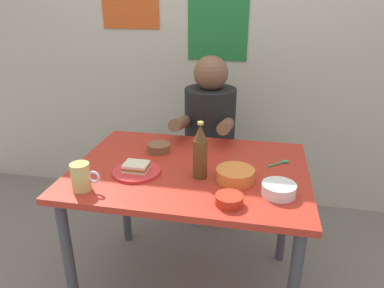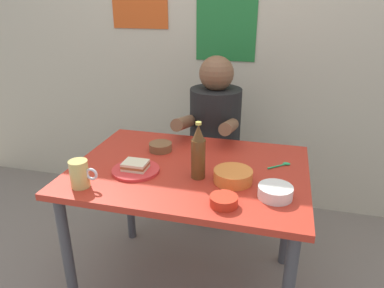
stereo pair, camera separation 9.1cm
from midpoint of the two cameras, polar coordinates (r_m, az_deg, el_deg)
ground_plane at (r=2.13m, az=0.96°, el=-21.95°), size 6.00×6.00×0.00m
wall_back at (r=2.55m, az=7.05°, el=18.16°), size 4.40×0.09×2.60m
dining_table at (r=1.73m, az=1.10°, el=-6.55°), size 1.10×0.80×0.74m
stool at (r=2.42m, az=4.50°, el=-5.65°), size 0.34×0.34×0.45m
person_seated at (r=2.24m, az=4.77°, el=3.64°), size 0.33×0.56×0.72m
plate_orange at (r=1.66m, az=-7.45°, el=-4.19°), size 0.22×0.22×0.01m
sandwich at (r=1.65m, az=-7.49°, el=-3.41°), size 0.11×0.09×0.04m
beer_mug at (r=1.56m, az=-15.93°, el=-4.65°), size 0.13×0.08×0.12m
beer_bottle at (r=1.55m, az=2.69°, el=-1.47°), size 0.06×0.06×0.26m
rice_bowl_white at (r=1.49m, az=14.95°, el=-7.38°), size 0.14×0.14×0.05m
condiment_bowl_brown at (r=1.87m, az=-3.68°, el=-0.41°), size 0.12×0.12×0.04m
soup_bowl_orange at (r=1.57m, az=8.27°, el=-5.03°), size 0.17×0.17×0.05m
sauce_bowl_chili at (r=1.40m, az=7.00°, el=-8.99°), size 0.11×0.11×0.04m
spoon at (r=1.77m, az=15.79°, el=-3.23°), size 0.10×0.09×0.01m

